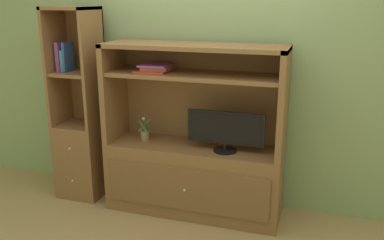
{
  "coord_description": "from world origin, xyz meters",
  "views": [
    {
      "loc": [
        1.03,
        -2.9,
        1.88
      ],
      "look_at": [
        0.0,
        0.35,
        0.88
      ],
      "focal_mm": 38.57,
      "sensor_mm": 36.0,
      "label": 1
    }
  ],
  "objects_px": {
    "media_console": "(194,160)",
    "tv_monitor": "(225,130)",
    "bookshelf_tall": "(81,135)",
    "magazine_stack": "(156,68)",
    "potted_plant": "(145,135)",
    "upright_book_row": "(65,57)"
  },
  "relations": [
    {
      "from": "media_console",
      "to": "tv_monitor",
      "type": "xyz_separation_m",
      "value": [
        0.3,
        -0.06,
        0.33
      ]
    },
    {
      "from": "tv_monitor",
      "to": "bookshelf_tall",
      "type": "height_order",
      "value": "bookshelf_tall"
    },
    {
      "from": "tv_monitor",
      "to": "magazine_stack",
      "type": "xyz_separation_m",
      "value": [
        -0.64,
        0.06,
        0.49
      ]
    },
    {
      "from": "potted_plant",
      "to": "media_console",
      "type": "bearing_deg",
      "value": 0.99
    },
    {
      "from": "media_console",
      "to": "magazine_stack",
      "type": "distance_m",
      "value": 0.89
    },
    {
      "from": "media_console",
      "to": "magazine_stack",
      "type": "relative_size",
      "value": 4.53
    },
    {
      "from": "magazine_stack",
      "to": "media_console",
      "type": "bearing_deg",
      "value": 1.37
    },
    {
      "from": "potted_plant",
      "to": "tv_monitor",
      "type": "bearing_deg",
      "value": -4.13
    },
    {
      "from": "tv_monitor",
      "to": "potted_plant",
      "type": "height_order",
      "value": "tv_monitor"
    },
    {
      "from": "magazine_stack",
      "to": "tv_monitor",
      "type": "bearing_deg",
      "value": -4.93
    },
    {
      "from": "tv_monitor",
      "to": "upright_book_row",
      "type": "relative_size",
      "value": 2.44
    },
    {
      "from": "tv_monitor",
      "to": "magazine_stack",
      "type": "height_order",
      "value": "magazine_stack"
    },
    {
      "from": "bookshelf_tall",
      "to": "upright_book_row",
      "type": "distance_m",
      "value": 0.76
    },
    {
      "from": "potted_plant",
      "to": "bookshelf_tall",
      "type": "relative_size",
      "value": 0.14
    },
    {
      "from": "magazine_stack",
      "to": "upright_book_row",
      "type": "relative_size",
      "value": 1.27
    },
    {
      "from": "potted_plant",
      "to": "bookshelf_tall",
      "type": "xyz_separation_m",
      "value": [
        -0.68,
        0.01,
        -0.07
      ]
    },
    {
      "from": "bookshelf_tall",
      "to": "tv_monitor",
      "type": "bearing_deg",
      "value": -2.6
    },
    {
      "from": "media_console",
      "to": "potted_plant",
      "type": "relative_size",
      "value": 6.16
    },
    {
      "from": "potted_plant",
      "to": "upright_book_row",
      "type": "relative_size",
      "value": 0.94
    },
    {
      "from": "media_console",
      "to": "upright_book_row",
      "type": "xyz_separation_m",
      "value": [
        -1.26,
        -0.01,
        0.87
      ]
    },
    {
      "from": "tv_monitor",
      "to": "potted_plant",
      "type": "xyz_separation_m",
      "value": [
        -0.77,
        0.06,
        -0.14
      ]
    },
    {
      "from": "tv_monitor",
      "to": "magazine_stack",
      "type": "distance_m",
      "value": 0.81
    }
  ]
}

